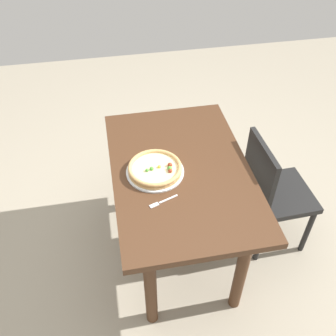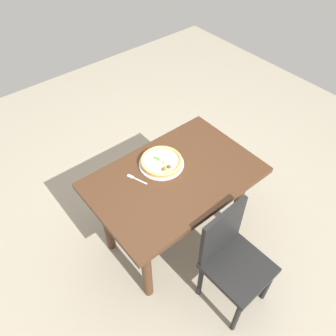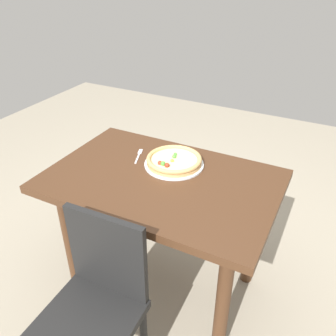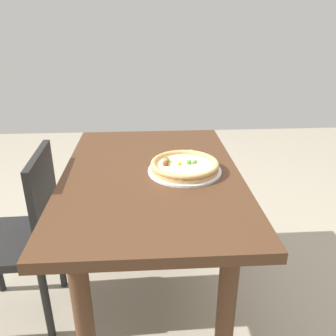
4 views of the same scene
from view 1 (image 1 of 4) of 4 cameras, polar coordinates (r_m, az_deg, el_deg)
ground_plane at (r=2.75m, az=1.55°, el=-11.98°), size 6.00×6.00×0.00m
dining_table at (r=2.25m, az=1.86°, el=-2.46°), size 1.19×0.79×0.78m
chair_near at (r=2.54m, az=15.30°, el=-3.32°), size 0.41×0.41×0.87m
plate at (r=2.14m, az=-1.95°, el=-0.53°), size 0.33×0.33×0.01m
pizza at (r=2.12m, az=-1.94°, el=-0.04°), size 0.30×0.30×0.05m
fork at (r=1.98m, az=-1.00°, el=-5.13°), size 0.07×0.16×0.00m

